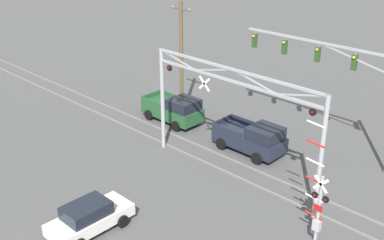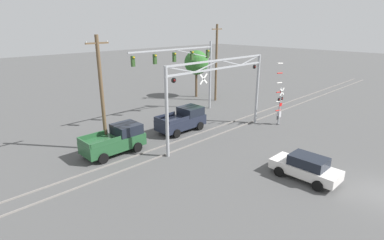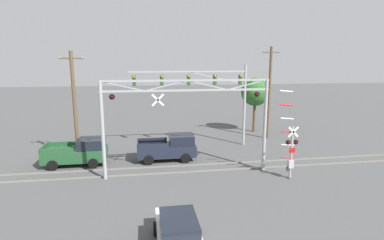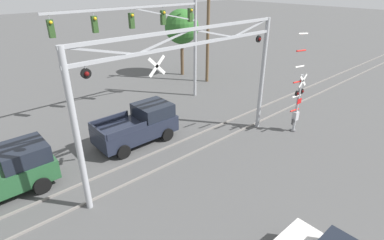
% 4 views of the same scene
% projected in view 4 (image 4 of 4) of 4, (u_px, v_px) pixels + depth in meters
% --- Properties ---
extents(rail_track_near, '(80.00, 0.08, 0.10)m').
position_uv_depth(rail_track_near, '(188.00, 155.00, 16.46)').
color(rail_track_near, gray).
rests_on(rail_track_near, ground_plane).
extents(rail_track_far, '(80.00, 0.08, 0.10)m').
position_uv_depth(rail_track_far, '(172.00, 145.00, 17.43)').
color(rail_track_far, gray).
rests_on(rail_track_far, ground_plane).
extents(crossing_gantry, '(11.86, 0.29, 6.86)m').
position_uv_depth(crossing_gantry, '(191.00, 76.00, 14.31)').
color(crossing_gantry, '#9EA0A5').
rests_on(crossing_gantry, ground_plane).
extents(crossing_signal_mast, '(1.54, 0.35, 6.22)m').
position_uv_depth(crossing_signal_mast, '(297.00, 102.00, 18.26)').
color(crossing_signal_mast, '#9EA0A5').
rests_on(crossing_signal_mast, ground_plane).
extents(traffic_signal_span, '(11.04, 0.39, 7.78)m').
position_uv_depth(traffic_signal_span, '(162.00, 31.00, 20.72)').
color(traffic_signal_span, '#9EA0A5').
rests_on(traffic_signal_span, ground_plane).
extents(pickup_truck_lead, '(4.77, 2.36, 2.11)m').
position_uv_depth(pickup_truck_lead, '(139.00, 125.00, 17.61)').
color(pickup_truck_lead, '#1E2333').
rests_on(pickup_truck_lead, ground_plane).
extents(pickup_truck_following, '(4.76, 2.36, 2.11)m').
position_uv_depth(pickup_truck_following, '(2.00, 174.00, 13.20)').
color(pickup_truck_following, '#23512D').
rests_on(pickup_truck_following, ground_plane).
extents(utility_pole_right, '(1.80, 0.28, 9.62)m').
position_uv_depth(utility_pole_right, '(208.00, 27.00, 26.26)').
color(utility_pole_right, brown).
rests_on(utility_pole_right, ground_plane).
extents(background_tree_beyond_span, '(3.23, 3.23, 6.30)m').
position_uv_depth(background_tree_beyond_span, '(182.00, 27.00, 28.39)').
color(background_tree_beyond_span, brown).
rests_on(background_tree_beyond_span, ground_plane).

